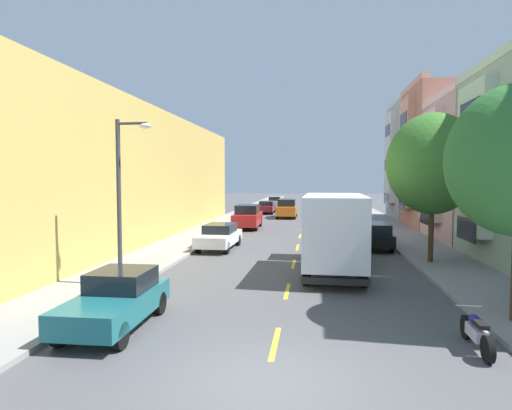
{
  "coord_description": "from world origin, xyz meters",
  "views": [
    {
      "loc": [
        0.91,
        -8.39,
        4.04
      ],
      "look_at": [
        -3.96,
        28.2,
        1.79
      ],
      "focal_mm": 30.39,
      "sensor_mm": 36.0,
      "label": 1
    }
  ],
  "objects": [
    {
      "name": "ground_plane",
      "position": [
        0.0,
        30.0,
        0.0
      ],
      "size": [
        160.0,
        160.0,
        0.0
      ],
      "primitive_type": "plane",
      "color": "#4C4C4F"
    },
    {
      "name": "sidewalk_left",
      "position": [
        -7.1,
        28.0,
        0.07
      ],
      "size": [
        3.2,
        120.0,
        0.14
      ],
      "primitive_type": "cube",
      "color": "gray",
      "rests_on": "ground_plane"
    },
    {
      "name": "sidewalk_right",
      "position": [
        7.1,
        28.0,
        0.07
      ],
      "size": [
        3.2,
        120.0,
        0.14
      ],
      "primitive_type": "cube",
      "color": "gray",
      "rests_on": "ground_plane"
    },
    {
      "name": "lane_centerline_dashes",
      "position": [
        0.0,
        24.5,
        0.0
      ],
      "size": [
        0.14,
        47.2,
        0.01
      ],
      "color": "yellow",
      "rests_on": "ground_plane"
    },
    {
      "name": "townhouse_fourth_terracotta",
      "position": [
        14.22,
        28.55,
        5.7
      ],
      "size": [
        11.85,
        7.45,
        11.79
      ],
      "color": "#B27560",
      "rests_on": "ground_plane"
    },
    {
      "name": "townhouse_fifth_dove_grey",
      "position": [
        15.21,
        36.2,
        5.67
      ],
      "size": [
        13.83,
        7.45,
        11.75
      ],
      "color": "#A8A8AD",
      "rests_on": "ground_plane"
    },
    {
      "name": "apartment_block_opposite",
      "position": [
        -13.7,
        20.0,
        4.23
      ],
      "size": [
        10.0,
        36.0,
        8.46
      ],
      "primitive_type": "cube",
      "color": "tan",
      "rests_on": "ground_plane"
    },
    {
      "name": "street_tree_second",
      "position": [
        6.4,
        12.74,
        4.73
      ],
      "size": [
        4.2,
        4.2,
        6.95
      ],
      "color": "#47331E",
      "rests_on": "sidewalk_right"
    },
    {
      "name": "street_lamp",
      "position": [
        -5.93,
        6.52,
        3.68
      ],
      "size": [
        1.35,
        0.28,
        6.03
      ],
      "color": "#38383D",
      "rests_on": "sidewalk_left"
    },
    {
      "name": "delivery_box_truck",
      "position": [
        1.79,
        10.43,
        1.91
      ],
      "size": [
        2.6,
        7.77,
        3.37
      ],
      "color": "white",
      "rests_on": "ground_plane"
    },
    {
      "name": "parked_sedan_burgundy",
      "position": [
        -4.49,
        41.57,
        0.75
      ],
      "size": [
        1.81,
        4.5,
        1.43
      ],
      "color": "maroon",
      "rests_on": "ground_plane"
    },
    {
      "name": "parked_hatchback_charcoal",
      "position": [
        4.42,
        42.47,
        0.76
      ],
      "size": [
        1.76,
        4.01,
        1.5
      ],
      "color": "#333338",
      "rests_on": "ground_plane"
    },
    {
      "name": "parked_wagon_black",
      "position": [
        4.39,
        17.33,
        0.8
      ],
      "size": [
        1.89,
        4.73,
        1.5
      ],
      "color": "black",
      "rests_on": "ground_plane"
    },
    {
      "name": "parked_sedan_sky",
      "position": [
        4.44,
        50.92,
        0.75
      ],
      "size": [
        1.81,
        4.51,
        1.43
      ],
      "color": "#7A9EC6",
      "rests_on": "ground_plane"
    },
    {
      "name": "parked_hatchback_teal",
      "position": [
        -4.38,
        2.59,
        0.76
      ],
      "size": [
        1.77,
        4.01,
        1.5
      ],
      "color": "#195B60",
      "rests_on": "ground_plane"
    },
    {
      "name": "parked_hatchback_champagne",
      "position": [
        -4.49,
        51.75,
        0.76
      ],
      "size": [
        1.77,
        4.01,
        1.5
      ],
      "color": "tan",
      "rests_on": "ground_plane"
    },
    {
      "name": "parked_sedan_white",
      "position": [
        -4.43,
        15.82,
        0.75
      ],
      "size": [
        1.92,
        4.55,
        1.43
      ],
      "color": "silver",
      "rests_on": "ground_plane"
    },
    {
      "name": "parked_pickup_silver",
      "position": [
        4.45,
        32.96,
        0.83
      ],
      "size": [
        2.08,
        5.33,
        1.73
      ],
      "color": "#B2B5BA",
      "rests_on": "ground_plane"
    },
    {
      "name": "parked_suv_red",
      "position": [
        -4.37,
        26.14,
        0.99
      ],
      "size": [
        2.05,
        4.84,
        1.93
      ],
      "color": "#AD1E1E",
      "rests_on": "ground_plane"
    },
    {
      "name": "moving_orange_sedan",
      "position": [
        -1.8,
        36.26,
        0.99
      ],
      "size": [
        1.95,
        4.8,
        1.93
      ],
      "color": "orange",
      "rests_on": "ground_plane"
    },
    {
      "name": "parked_motorcycle",
      "position": [
        4.75,
        2.22,
        0.41
      ],
      "size": [
        0.62,
        2.05,
        0.9
      ],
      "color": "black",
      "rests_on": "ground_plane"
    }
  ]
}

